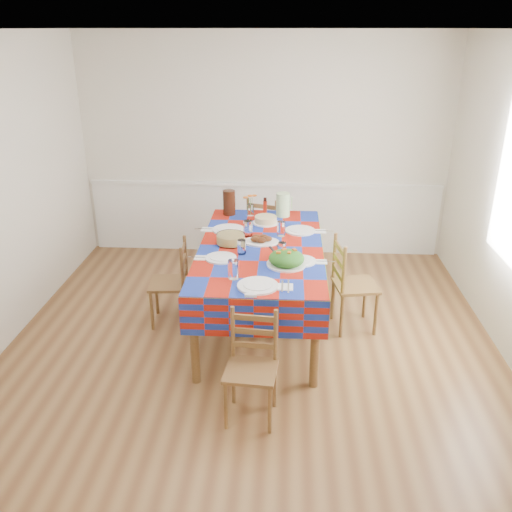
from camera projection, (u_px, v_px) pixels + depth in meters
The scene contains 22 objects.
room at pixel (250, 212), 4.32m from camera, with size 4.58×5.08×2.78m.
wainscot at pixel (264, 215), 6.94m from camera, with size 4.41×0.06×0.92m.
dining_table at pixel (261, 255), 5.08m from camera, with size 1.15×2.14×0.83m.
setting_near_head at pixel (250, 280), 4.29m from camera, with size 0.53×0.35×0.16m.
setting_left_near at pixel (228, 254), 4.79m from camera, with size 0.50×0.30×0.13m.
setting_left_far at pixel (235, 229), 5.36m from camera, with size 0.59×0.35×0.16m.
setting_right_near at pixel (295, 257), 4.74m from camera, with size 0.50×0.29×0.13m.
setting_right_far at pixel (294, 230), 5.35m from camera, with size 0.56×0.32×0.14m.
meat_platter at pixel (261, 240), 5.11m from camera, with size 0.34×0.25×0.07m.
salad_platter at pixel (286, 259), 4.62m from camera, with size 0.34×0.34×0.14m.
pasta_bowl at pixel (231, 239), 5.08m from camera, with size 0.27×0.27×0.10m.
cake at pixel (266, 220), 5.61m from camera, with size 0.27×0.27×0.07m.
serving_utensils at pixel (276, 251), 4.93m from camera, with size 0.14×0.31×0.01m.
flower_vase at pixel (250, 206), 5.82m from camera, with size 0.15×0.12×0.24m.
hot_sauce at pixel (265, 206), 5.88m from camera, with size 0.04×0.04×0.18m, color red.
green_pitcher at pixel (283, 205), 5.79m from camera, with size 0.15×0.15×0.26m, color #B6E6A2.
tea_pitcher at pixel (229, 203), 5.84m from camera, with size 0.13×0.13×0.27m, color #33160B.
name_card at pixel (251, 296), 4.09m from camera, with size 0.09×0.03×0.02m, color white.
chair_near at pixel (252, 368), 3.96m from camera, with size 0.40×0.39×0.84m.
chair_far at pixel (266, 233), 6.44m from camera, with size 0.50×0.49×0.91m.
chair_left at pixel (172, 283), 5.26m from camera, with size 0.39×0.40×0.85m.
chair_right at pixel (351, 285), 5.14m from camera, with size 0.45×0.47×0.92m.
Camera 1 is at (0.30, -4.10, 2.71)m, focal length 38.00 mm.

